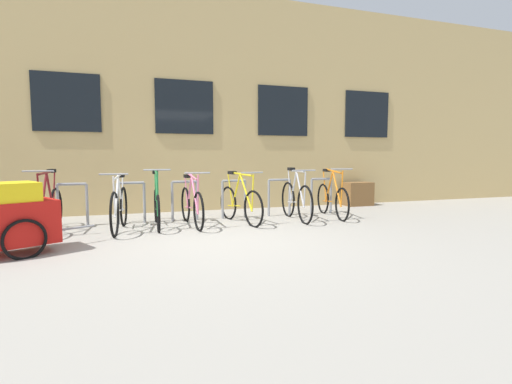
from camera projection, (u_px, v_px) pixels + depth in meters
The scene contains 12 objects.
ground_plane at pixel (217, 240), 5.79m from camera, with size 42.00×42.00×0.00m, color #9E998E.
storefront_building at pixel (167, 118), 12.28m from camera, with size 28.00×7.89×5.01m.
bike_rack at pixel (185, 197), 7.47m from camera, with size 6.53×0.05×0.79m.
bicycle_yellow at pixel (240, 203), 7.26m from camera, with size 0.50×1.67×1.01m.
bicycle_maroon at pixel (48, 209), 6.28m from camera, with size 0.44×1.69×1.07m.
bicycle_orange at pixel (332, 199), 7.99m from camera, with size 0.44×1.74×1.05m.
bicycle_silver at pixel (296, 200), 7.59m from camera, with size 0.44×1.70×1.05m.
bicycle_pink at pixel (192, 205), 6.97m from camera, with size 0.44×1.75×1.01m.
bicycle_white at pixel (119, 208), 6.48m from camera, with size 0.44×1.72×1.01m.
bicycle_green at pixel (157, 206), 6.87m from camera, with size 0.44×1.72×1.07m.
bike_trailer at pixel (14, 217), 4.87m from camera, with size 1.43×0.96×0.95m.
planter_box at pixel (358, 194), 9.84m from camera, with size 0.70×0.44×0.60m, color brown.
Camera 1 is at (-1.25, -5.59, 1.25)m, focal length 26.78 mm.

